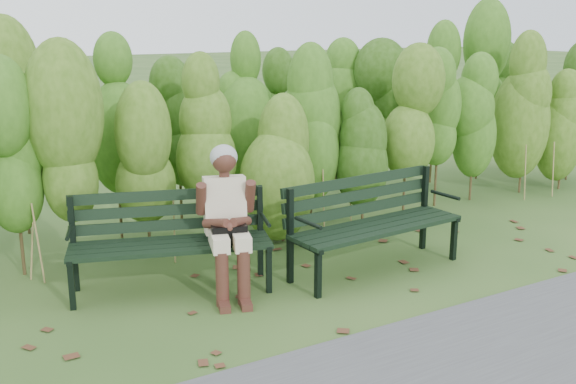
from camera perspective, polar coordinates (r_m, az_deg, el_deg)
ground at (r=5.76m, az=1.78°, el=-8.00°), size 80.00×80.00×0.00m
hedge_band at (r=7.04m, az=-6.27°, el=6.65°), size 11.04×1.67×2.42m
leaf_litter at (r=5.38m, az=-0.77°, el=-9.61°), size 5.53×2.15×0.01m
bench_left at (r=5.66m, az=-9.97°, el=-3.47°), size 1.71×1.00×0.81m
bench_right at (r=6.06m, az=6.98°, el=-2.04°), size 1.70×0.66×0.83m
seated_woman at (r=5.47m, az=-5.20°, el=-1.70°), size 0.54×0.76×1.21m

